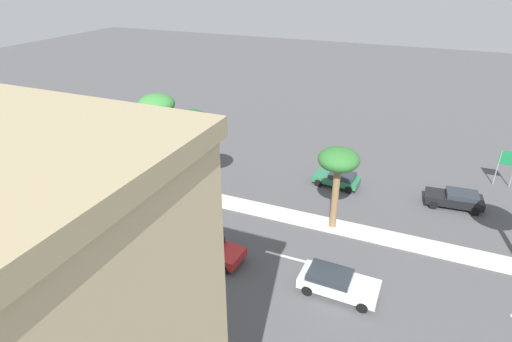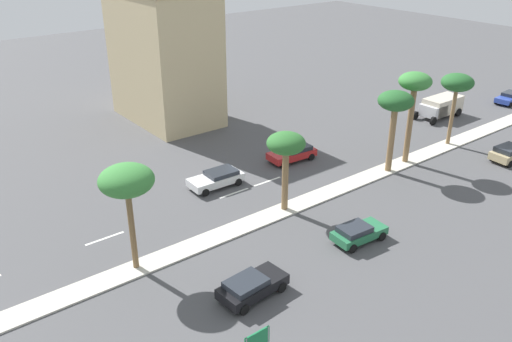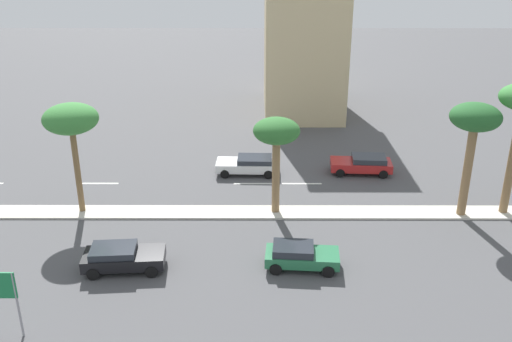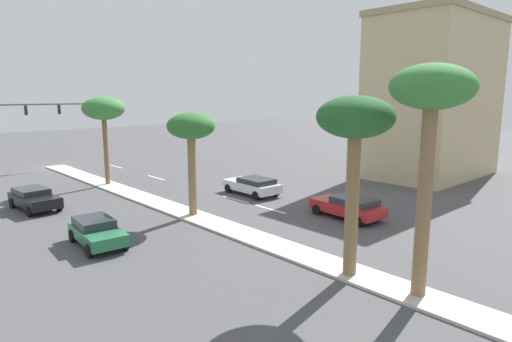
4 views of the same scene
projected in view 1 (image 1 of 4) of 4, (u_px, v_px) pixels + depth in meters
ground_plane at (237, 205)px, 32.83m from camera, size 160.00×160.00×0.00m
median_curb at (142, 183)px, 36.02m from camera, size 1.80×83.02×0.12m
lane_stripe_front at (337, 270)px, 25.83m from camera, size 0.20×2.80×0.01m
lane_stripe_center at (285, 257)px, 27.03m from camera, size 0.20×2.80×0.01m
directional_road_sign at (508, 162)px, 34.73m from camera, size 0.10×1.38×3.22m
palm_tree_far at (338, 163)px, 27.73m from camera, size 2.83×2.83×6.11m
palm_tree_near at (191, 125)px, 31.67m from camera, size 2.99×2.99×7.13m
palm_tree_outboard at (157, 110)px, 31.95m from camera, size 2.83×2.83×8.19m
palm_tree_trailing at (91, 112)px, 34.63m from camera, size 3.01×3.01×6.95m
sedan_black_rear at (455, 198)px, 32.33m from camera, size 2.27×4.31×1.32m
sedan_red_near at (208, 248)px, 26.65m from camera, size 2.33×4.55×1.33m
sedan_tan_front at (132, 144)px, 42.11m from camera, size 2.25×4.40×1.45m
sedan_green_left at (338, 179)px, 35.38m from camera, size 2.13×3.96×1.28m
sedan_white_leading at (337, 282)px, 23.81m from camera, size 2.23×4.57×1.29m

